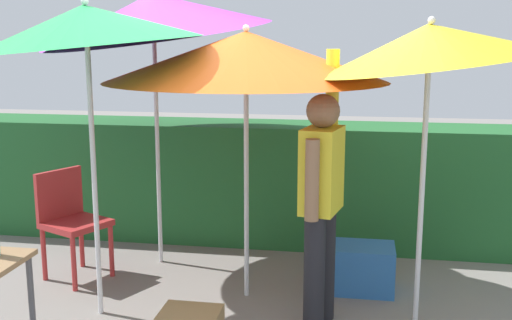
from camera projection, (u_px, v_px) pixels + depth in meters
The scene contains 8 objects.
hedge_row at pixel (283, 183), 6.03m from camera, with size 8.00×0.70×1.15m, color #23602D.
umbrella_rainbow at pixel (155, 15), 5.10m from camera, with size 1.95×1.93×2.50m.
umbrella_orange at pixel (86, 26), 4.09m from camera, with size 1.56×1.55×2.26m.
umbrella_yellow at pixel (430, 45), 3.92m from camera, with size 1.48×1.46×2.14m.
umbrella_navy at pixel (246, 57), 4.46m from camera, with size 2.06×2.06×2.05m.
person_vendor at pixel (321, 194), 4.12m from camera, with size 0.29×0.56×1.88m.
chair_plastic at pixel (70, 217), 5.09m from camera, with size 0.59×0.59×0.89m.
cooler_box at pixel (361, 268), 4.87m from camera, with size 0.50×0.36×0.37m, color #2D6BB7.
Camera 1 is at (0.74, -3.97, 1.95)m, focal length 43.64 mm.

